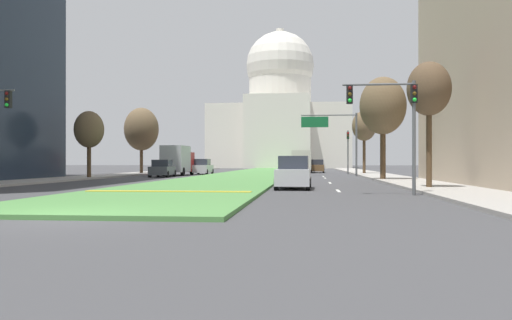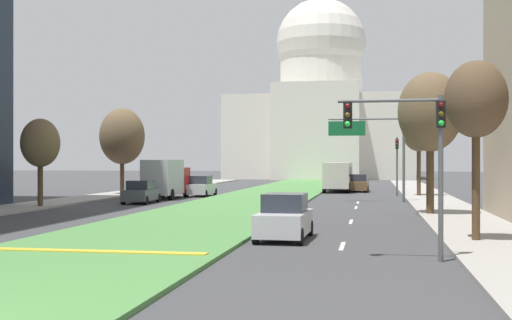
{
  "view_description": "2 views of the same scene",
  "coord_description": "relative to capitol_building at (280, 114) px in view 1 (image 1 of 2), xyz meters",
  "views": [
    {
      "loc": [
        6.39,
        -12.94,
        1.55
      ],
      "look_at": [
        1.83,
        33.02,
        1.65
      ],
      "focal_mm": 36.4,
      "sensor_mm": 36.0,
      "label": 1
    },
    {
      "loc": [
        9.11,
        -10.4,
        3.16
      ],
      "look_at": [
        0.65,
        37.86,
        3.19
      ],
      "focal_mm": 46.88,
      "sensor_mm": 36.0,
      "label": 2
    }
  ],
  "objects": [
    {
      "name": "street_tree_right_mid",
      "position": [
        12.31,
        -79.11,
        -6.6
      ],
      "size": [
        3.63,
        3.63,
        8.2
      ],
      "color": "#4C3823",
      "rests_on": "ground_plane"
    },
    {
      "name": "sedan_distant",
      "position": [
        -5.85,
        -61.02,
        -11.63
      ],
      "size": [
        1.97,
        4.64,
        1.81
      ],
      "color": "#BCBCC1",
      "rests_on": "ground_plane"
    },
    {
      "name": "traffic_light_far_right",
      "position": [
        11.19,
        -58.31,
        -9.16
      ],
      "size": [
        0.28,
        0.35,
        5.2
      ],
      "color": "#515456",
      "rests_on": "ground_plane"
    },
    {
      "name": "capitol_building",
      "position": [
        0.0,
        0.0,
        0.0
      ],
      "size": [
        31.8,
        24.31,
        32.58
      ],
      "color": "silver",
      "rests_on": "ground_plane"
    },
    {
      "name": "median_curb_nose",
      "position": [
        0.0,
        -97.38,
        -12.31
      ],
      "size": [
        7.72,
        0.5,
        0.04
      ],
      "primitive_type": "cube",
      "color": "gold",
      "rests_on": "grass_median"
    },
    {
      "name": "overhead_guide_sign",
      "position": [
        9.22,
        -66.84,
        -7.82
      ],
      "size": [
        5.77,
        0.2,
        6.5
      ],
      "color": "#515456",
      "rests_on": "ground_plane"
    },
    {
      "name": "street_tree_right_near",
      "position": [
        12.95,
        -91.84,
        -7.07
      ],
      "size": [
        2.35,
        2.35,
        6.95
      ],
      "color": "#4C3823",
      "rests_on": "ground_plane"
    },
    {
      "name": "box_truck_delivery",
      "position": [
        -7.72,
        -65.25,
        -10.8
      ],
      "size": [
        2.4,
        6.4,
        3.2
      ],
      "color": "maroon",
      "rests_on": "ground_plane"
    },
    {
      "name": "sedan_far_horizon",
      "position": [
        7.71,
        -50.36,
        -11.65
      ],
      "size": [
        2.01,
        4.49,
        1.77
      ],
      "color": "brown",
      "rests_on": "ground_plane"
    },
    {
      "name": "city_bus",
      "position": [
        5.62,
        -49.3,
        -10.7
      ],
      "size": [
        2.62,
        11.0,
        2.95
      ],
      "color": "beige",
      "rests_on": "ground_plane"
    },
    {
      "name": "sidewalk_left",
      "position": [
        -13.69,
        -64.39,
        -12.4
      ],
      "size": [
        4.0,
        97.61,
        0.15
      ],
      "primitive_type": "cube",
      "color": "#9E9991",
      "rests_on": "ground_plane"
    },
    {
      "name": "street_tree_left_mid",
      "position": [
        -12.61,
        -77.11,
        -8.2
      ],
      "size": [
        2.57,
        2.57,
        5.93
      ],
      "color": "#4C3823",
      "rests_on": "ground_plane"
    },
    {
      "name": "street_tree_right_far",
      "position": [
        13.0,
        -59.13,
        -6.84
      ],
      "size": [
        2.82,
        2.82,
        7.46
      ],
      "color": "#4C3823",
      "rests_on": "ground_plane"
    },
    {
      "name": "sidewalk_right",
      "position": [
        13.69,
        -64.39,
        -12.4
      ],
      "size": [
        4.0,
        97.61,
        0.15
      ],
      "primitive_type": "cube",
      "color": "#9E9991",
      "rests_on": "ground_plane"
    },
    {
      "name": "grass_median",
      "position": [
        0.0,
        -58.97,
        -12.4
      ],
      "size": [
        8.58,
        97.61,
        0.14
      ],
      "primitive_type": "cube",
      "color": "#4C8442",
      "rests_on": "ground_plane"
    },
    {
      "name": "street_tree_left_far",
      "position": [
        -13.19,
        -60.96,
        -7.15
      ],
      "size": [
        4.06,
        4.06,
        7.89
      ],
      "color": "#4C3823",
      "rests_on": "ground_plane"
    },
    {
      "name": "lane_dashes_right",
      "position": [
        7.99,
        -59.42,
        -12.47
      ],
      "size": [
        0.16,
        70.7,
        0.01
      ],
      "color": "silver",
      "rests_on": "ground_plane"
    },
    {
      "name": "ground_plane",
      "position": [
        0.0,
        -53.54,
        -12.47
      ],
      "size": [
        260.0,
        260.0,
        0.0
      ],
      "primitive_type": "plane",
      "color": "#3D3D3F"
    },
    {
      "name": "sedan_midblock",
      "position": [
        -7.72,
        -71.22,
        -11.68
      ],
      "size": [
        2.06,
        4.23,
        1.69
      ],
      "color": "#4C5156",
      "rests_on": "ground_plane"
    },
    {
      "name": "traffic_light_near_right",
      "position": [
        10.35,
        -96.68,
        -8.68
      ],
      "size": [
        3.34,
        0.35,
        5.2
      ],
      "color": "#515456",
      "rests_on": "ground_plane"
    },
    {
      "name": "sedan_lead_stopped",
      "position": [
        5.62,
        -91.72,
        -11.62
      ],
      "size": [
        1.98,
        4.18,
        1.84
      ],
      "color": "#BCBCC1",
      "rests_on": "ground_plane"
    }
  ]
}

